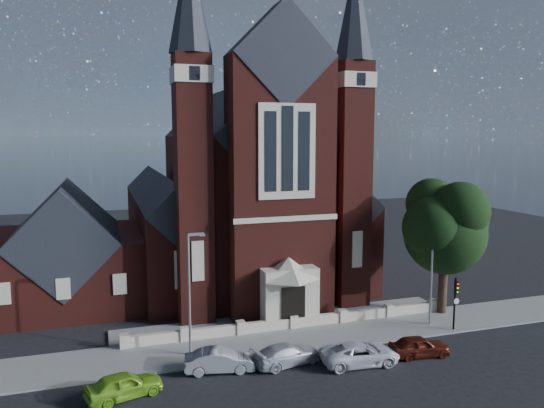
{
  "coord_description": "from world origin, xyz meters",
  "views": [
    {
      "loc": [
        -13.11,
        -28.69,
        14.24
      ],
      "look_at": [
        0.16,
        12.0,
        8.61
      ],
      "focal_mm": 35.0,
      "sensor_mm": 36.0,
      "label": 1
    }
  ],
  "objects": [
    {
      "name": "ground",
      "position": [
        0.0,
        15.0,
        0.0
      ],
      "size": [
        120.0,
        120.0,
        0.0
      ],
      "primitive_type": "plane",
      "color": "black",
      "rests_on": "ground"
    },
    {
      "name": "pavement_strip",
      "position": [
        0.0,
        4.5,
        0.0
      ],
      "size": [
        60.0,
        5.0,
        0.12
      ],
      "primitive_type": "cube",
      "color": "slate",
      "rests_on": "ground"
    },
    {
      "name": "forecourt_paving",
      "position": [
        0.0,
        8.5,
        0.0
      ],
      "size": [
        26.0,
        3.0,
        0.14
      ],
      "primitive_type": "cube",
      "color": "slate",
      "rests_on": "ground"
    },
    {
      "name": "forecourt_wall",
      "position": [
        0.0,
        6.5,
        0.0
      ],
      "size": [
        24.0,
        0.4,
        0.9
      ],
      "primitive_type": "cube",
      "color": "#C2B89A",
      "rests_on": "ground"
    },
    {
      "name": "church",
      "position": [
        -0.0,
        22.94,
        8.19
      ],
      "size": [
        20.01,
        34.9,
        29.2
      ],
      "color": "#531C16",
      "rests_on": "ground"
    },
    {
      "name": "parish_hall",
      "position": [
        -16.0,
        18.0,
        4.01
      ],
      "size": [
        12.0,
        12.2,
        10.24
      ],
      "color": "#531C16",
      "rests_on": "ground"
    },
    {
      "name": "street_tree",
      "position": [
        12.6,
        5.71,
        6.96
      ],
      "size": [
        6.4,
        6.6,
        10.7
      ],
      "color": "black",
      "rests_on": "ground"
    },
    {
      "name": "street_lamp_left",
      "position": [
        -7.91,
        4.0,
        4.6
      ],
      "size": [
        1.16,
        0.22,
        8.09
      ],
      "color": "gray",
      "rests_on": "ground"
    },
    {
      "name": "street_lamp_right",
      "position": [
        10.09,
        4.0,
        4.6
      ],
      "size": [
        1.16,
        0.22,
        8.09
      ],
      "color": "gray",
      "rests_on": "ground"
    },
    {
      "name": "traffic_signal",
      "position": [
        11.0,
        2.43,
        2.58
      ],
      "size": [
        0.28,
        0.42,
        4.0
      ],
      "color": "black",
      "rests_on": "ground"
    },
    {
      "name": "car_lime_van",
      "position": [
        -12.31,
        -0.28,
        0.71
      ],
      "size": [
        4.47,
        2.76,
        1.42
      ],
      "primitive_type": "imported",
      "rotation": [
        0.0,
        0.0,
        1.85
      ],
      "color": "#79B824",
      "rests_on": "ground"
    },
    {
      "name": "car_silver_a",
      "position": [
        -6.69,
        1.25,
        0.69
      ],
      "size": [
        4.39,
        2.2,
        1.38
      ],
      "primitive_type": "imported",
      "rotation": [
        0.0,
        0.0,
        1.39
      ],
      "color": "#9A9CA1",
      "rests_on": "ground"
    },
    {
      "name": "car_silver_b",
      "position": [
        -2.48,
        0.94,
        0.65
      ],
      "size": [
        4.79,
        2.78,
        1.31
      ],
      "primitive_type": "imported",
      "rotation": [
        0.0,
        0.0,
        1.79
      ],
      "color": "#B8BBC0",
      "rests_on": "ground"
    },
    {
      "name": "car_white_suv",
      "position": [
        1.88,
        -0.44,
        0.69
      ],
      "size": [
        5.14,
        2.67,
        1.38
      ],
      "primitive_type": "imported",
      "rotation": [
        0.0,
        0.0,
        1.49
      ],
      "color": "white",
      "rests_on": "ground"
    },
    {
      "name": "car_dark_red",
      "position": [
        6.07,
        -0.56,
        0.67
      ],
      "size": [
        4.09,
        2.01,
        1.34
      ],
      "primitive_type": "imported",
      "rotation": [
        0.0,
        0.0,
        1.46
      ],
      "color": "#50180D",
      "rests_on": "ground"
    }
  ]
}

